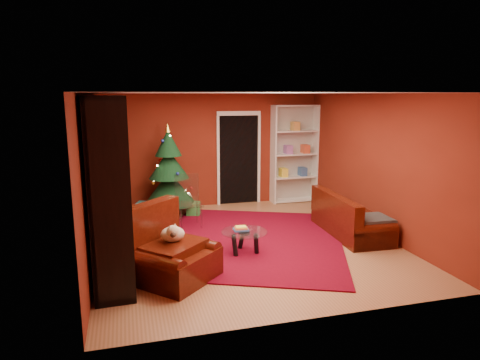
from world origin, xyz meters
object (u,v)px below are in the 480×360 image
object	(u,v)px
gift_box_green	(193,209)
acrylic_chair	(189,204)
christmas_tree	(169,171)
dog	(173,234)
armchair	(174,250)
gift_box_red	(187,203)
sofa	(351,214)
coffee_table	(244,242)
rug	(250,240)
gift_box_teal	(144,209)
white_bookshelf	(294,154)
media_unit	(108,180)

from	to	relation	value
gift_box_green	acrylic_chair	distance (m)	0.93
christmas_tree	acrylic_chair	world-z (taller)	christmas_tree
dog	acrylic_chair	bearing A→B (deg)	32.08
armchair	gift_box_red	bearing A→B (deg)	35.29
gift_box_green	sofa	size ratio (longest dim) A/B	0.16
coffee_table	sofa	bearing A→B (deg)	11.41
dog	rug	bearing A→B (deg)	-5.02
armchair	coffee_table	size ratio (longest dim) A/B	1.47
rug	acrylic_chair	distance (m)	1.49
gift_box_teal	dog	distance (m)	3.35
white_bookshelf	coffee_table	size ratio (longest dim) A/B	3.19
sofa	armchair	bearing A→B (deg)	110.80
rug	gift_box_teal	world-z (taller)	gift_box_teal
coffee_table	acrylic_chair	world-z (taller)	acrylic_chair
media_unit	dog	world-z (taller)	media_unit
sofa	gift_box_teal	bearing A→B (deg)	61.04
armchair	coffee_table	xyz separation A→B (m)	(1.23, 0.70, -0.24)
christmas_tree	acrylic_chair	distance (m)	1.18
gift_box_teal	acrylic_chair	bearing A→B (deg)	-51.73
gift_box_red	dog	distance (m)	3.85
rug	coffee_table	distance (m)	0.67
rug	acrylic_chair	xyz separation A→B (m)	(-0.94, 1.06, 0.46)
gift_box_red	dog	bearing A→B (deg)	-101.01
christmas_tree	acrylic_chair	xyz separation A→B (m)	(0.27, -1.03, -0.50)
gift_box_green	gift_box_red	bearing A→B (deg)	94.69
rug	coffee_table	world-z (taller)	coffee_table
gift_box_teal	acrylic_chair	world-z (taller)	acrylic_chair
rug	gift_box_red	world-z (taller)	gift_box_red
white_bookshelf	dog	size ratio (longest dim) A/B	6.00
gift_box_green	sofa	bearing A→B (deg)	-37.67
rug	christmas_tree	distance (m)	2.60
sofa	acrylic_chair	size ratio (longest dim) A/B	1.96
rug	coffee_table	xyz separation A→B (m)	(-0.28, -0.58, 0.19)
gift_box_red	white_bookshelf	xyz separation A→B (m)	(2.63, -0.02, 1.05)
gift_box_green	armchair	bearing A→B (deg)	-103.77
gift_box_green	acrylic_chair	xyz separation A→B (m)	(-0.21, -0.84, 0.33)
christmas_tree	white_bookshelf	distance (m)	3.09
rug	white_bookshelf	bearing A→B (deg)	53.60
rug	christmas_tree	world-z (taller)	christmas_tree
media_unit	christmas_tree	bearing A→B (deg)	60.64
gift_box_green	coffee_table	world-z (taller)	coffee_table
christmas_tree	dog	xyz separation A→B (m)	(-0.30, -3.30, -0.32)
white_bookshelf	dog	distance (m)	5.04
gift_box_teal	white_bookshelf	distance (m)	3.77
armchair	sofa	world-z (taller)	armchair
christmas_tree	coffee_table	world-z (taller)	christmas_tree
gift_box_teal	coffee_table	world-z (taller)	coffee_table
christmas_tree	dog	world-z (taller)	christmas_tree
media_unit	gift_box_red	bearing A→B (deg)	57.34
gift_box_green	gift_box_red	xyz separation A→B (m)	(-0.05, 0.63, -0.02)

